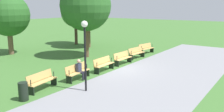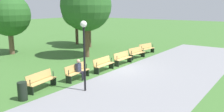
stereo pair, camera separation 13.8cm
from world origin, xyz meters
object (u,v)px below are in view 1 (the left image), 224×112
object	(u,v)px
bench_3	(103,64)
tree_3	(86,6)
tree_0	(8,15)
lamp_post	(85,42)
bench_4	(77,72)
bench_1	(136,53)
bench_5	(42,81)
tree_2	(75,13)
bench_2	(122,58)
tree_1	(89,10)
trash_bin	(23,91)
person_seated	(80,69)
bench_0	(146,48)

from	to	relation	value
bench_3	tree_3	xyz separation A→B (m)	(-2.73, -3.85, 3.78)
tree_0	lamp_post	distance (m)	12.11
bench_4	bench_1	bearing A→B (deg)	174.56
bench_5	tree_2	distance (m)	15.11
bench_5	tree_3	xyz separation A→B (m)	(-7.36, -3.41, 3.78)
tree_2	lamp_post	world-z (taller)	tree_2
bench_3	bench_2	bearing A→B (deg)	178.19
bench_1	tree_0	xyz separation A→B (m)	(4.95, -9.97, 2.99)
tree_1	tree_3	bearing A→B (deg)	37.99
bench_3	tree_2	distance (m)	12.18
bench_1	tree_2	world-z (taller)	tree_2
bench_5	trash_bin	size ratio (longest dim) A/B	2.15
tree_1	tree_3	xyz separation A→B (m)	(3.77, 2.95, 0.43)
bench_5	tree_1	bearing A→B (deg)	-159.33
bench_1	tree_3	world-z (taller)	tree_3
person_seated	tree_3	xyz separation A→B (m)	(-4.96, -3.84, 3.62)
tree_3	lamp_post	world-z (taller)	tree_3
tree_0	tree_3	distance (m)	7.01
bench_4	bench_5	size ratio (longest dim) A/B	0.99
bench_5	person_seated	xyz separation A→B (m)	(-2.40, 0.43, 0.16)
bench_3	tree_3	distance (m)	6.05
bench_4	bench_5	world-z (taller)	same
bench_5	tree_1	xyz separation A→B (m)	(-11.13, -6.36, 3.35)
bench_4	tree_3	xyz separation A→B (m)	(-5.05, -3.71, 3.78)
tree_3	bench_3	bearing A→B (deg)	54.66
tree_2	bench_2	bearing A→B (deg)	62.42
bench_0	tree_1	size ratio (longest dim) A/B	0.32
bench_3	trash_bin	bearing A→B (deg)	-1.43
trash_bin	bench_0	bearing A→B (deg)	-177.88
bench_2	tree_1	size ratio (longest dim) A/B	0.31
bench_0	person_seated	xyz separation A→B (m)	(9.18, 0.43, 0.16)
tree_3	bench_4	bearing A→B (deg)	36.26
tree_2	trash_bin	xyz separation A→B (m)	(13.24, 9.38, -3.07)
tree_1	tree_2	bearing A→B (deg)	-105.43
person_seated	tree_2	bearing A→B (deg)	-140.76
bench_0	bench_4	size ratio (longest dim) A/B	1.01
person_seated	trash_bin	size ratio (longest dim) A/B	1.41
bench_0	tree_0	size ratio (longest dim) A/B	0.34
bench_1	bench_4	world-z (taller)	same
bench_1	lamp_post	distance (m)	8.53
bench_1	trash_bin	bearing A→B (deg)	6.45
lamp_post	trash_bin	distance (m)	3.62
bench_3	tree_1	bearing A→B (deg)	-135.54
bench_5	bench_3	bearing A→B (deg)	165.50
bench_3	bench_1	bearing A→B (deg)	179.99
tree_2	lamp_post	size ratio (longest dim) A/B	1.44
bench_1	bench_3	bearing A→B (deg)	7.25
trash_bin	lamp_post	bearing A→B (deg)	149.94
tree_0	trash_bin	world-z (taller)	tree_0
bench_1	tree_3	size ratio (longest dim) A/B	0.29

